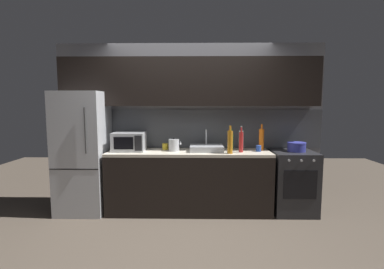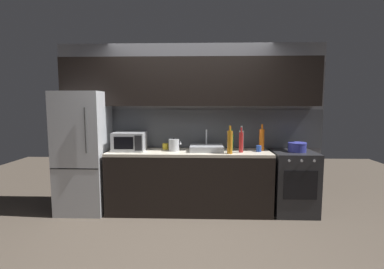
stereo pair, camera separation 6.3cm
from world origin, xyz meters
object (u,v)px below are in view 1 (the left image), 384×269
oven_range (293,182)px  wine_bottle_clear (241,140)px  wine_bottle_red (241,142)px  wine_bottle_amber (230,142)px  wine_bottle_orange (261,139)px  microwave (129,142)px  cooking_pot (297,147)px  kettle (174,145)px  refrigerator (83,152)px  mug_blue (258,148)px  mug_yellow (165,146)px  wine_bottle_green (231,142)px

oven_range → wine_bottle_clear: (-0.75, 0.10, 0.60)m
wine_bottle_red → wine_bottle_clear: 0.18m
wine_bottle_clear → wine_bottle_amber: (-0.20, -0.29, 0.01)m
oven_range → wine_bottle_orange: 0.77m
microwave → cooking_pot: 2.43m
oven_range → microwave: size_ratio=1.96×
microwave → kettle: size_ratio=2.35×
refrigerator → wine_bottle_red: 2.30m
oven_range → cooking_pot: size_ratio=3.49×
wine_bottle_clear → wine_bottle_amber: bearing=-124.3°
oven_range → cooking_pot: bearing=2.1°
kettle → wine_bottle_clear: 0.99m
refrigerator → wine_bottle_amber: 2.14m
oven_range → wine_bottle_clear: bearing=172.4°
refrigerator → oven_range: refrigerator is taller
wine_bottle_red → cooking_pot: (0.81, 0.08, -0.08)m
mug_blue → mug_yellow: 1.37m
mug_blue → microwave: bearing=179.1°
wine_bottle_green → wine_bottle_red: wine_bottle_red is taller
oven_range → wine_bottle_red: 0.98m
wine_bottle_amber → microwave: bearing=171.7°
wine_bottle_green → mug_blue: size_ratio=3.61×
wine_bottle_red → mug_yellow: size_ratio=3.97×
mug_blue → wine_bottle_red: bearing=-165.4°
refrigerator → kettle: size_ratio=8.96×
wine_bottle_clear → cooking_pot: wine_bottle_clear is taller
wine_bottle_green → wine_bottle_red: bearing=-53.9°
wine_bottle_green → cooking_pot: (0.93, -0.08, -0.06)m
mug_blue → kettle: bearing=178.7°
wine_bottle_clear → microwave: bearing=-177.2°
wine_bottle_red → wine_bottle_orange: size_ratio=0.92×
kettle → oven_range: bearing=-0.6°
refrigerator → wine_bottle_red: bearing=-2.0°
wine_bottle_green → mug_yellow: size_ratio=3.52×
kettle → microwave: bearing=179.9°
wine_bottle_orange → wine_bottle_clear: bearing=178.2°
wine_bottle_clear → kettle: bearing=-175.3°
wine_bottle_orange → cooking_pot: size_ratio=1.50×
wine_bottle_red → wine_bottle_amber: size_ratio=0.92×
mug_blue → mug_yellow: mug_yellow is taller
wine_bottle_green → cooking_pot: 0.94m
kettle → wine_bottle_orange: wine_bottle_orange is taller
microwave → wine_bottle_amber: bearing=-8.3°
microwave → mug_yellow: size_ratio=5.15×
refrigerator → kettle: 1.34m
oven_range → wine_bottle_red: bearing=-174.2°
oven_range → mug_yellow: 1.95m
microwave → mug_yellow: microwave is taller
kettle → wine_bottle_amber: 0.82m
wine_bottle_amber → wine_bottle_orange: bearing=29.6°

